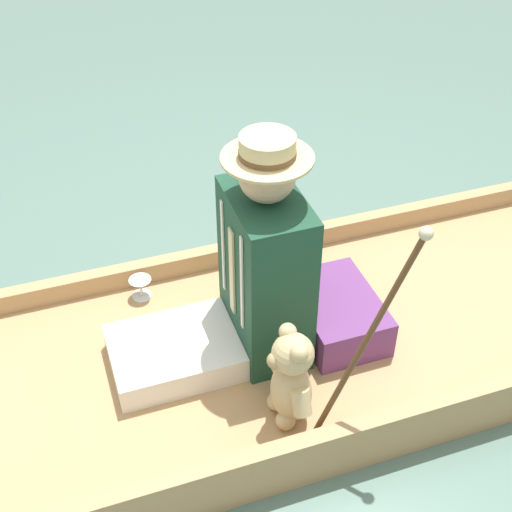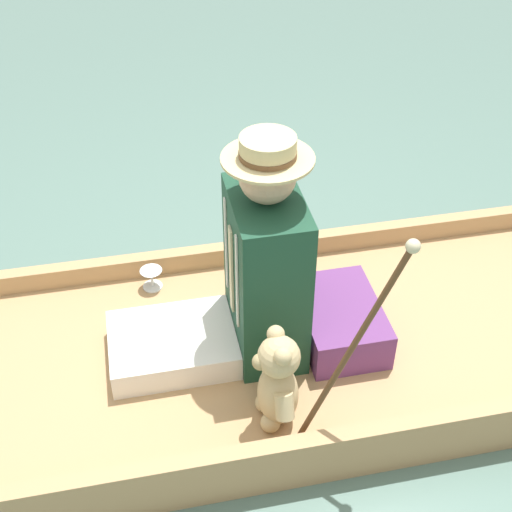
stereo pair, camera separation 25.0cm
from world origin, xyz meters
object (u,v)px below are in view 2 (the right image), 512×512
object	(u,v)px
seated_person	(247,279)
wine_glass	(152,276)
teddy_bear	(277,382)
walking_cane	(361,333)

from	to	relation	value
seated_person	wine_glass	size ratio (longest dim) A/B	9.67
teddy_bear	walking_cane	bearing A→B (deg)	-115.73
teddy_bear	wine_glass	xyz separation A→B (m)	(0.78, 0.36, -0.12)
teddy_bear	walking_cane	size ratio (longest dim) A/B	0.48
teddy_bear	seated_person	bearing A→B (deg)	4.62
wine_glass	walking_cane	size ratio (longest dim) A/B	0.11
wine_glass	walking_cane	distance (m)	1.14
teddy_bear	walking_cane	distance (m)	0.39
seated_person	wine_glass	world-z (taller)	seated_person
seated_person	teddy_bear	size ratio (longest dim) A/B	2.30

